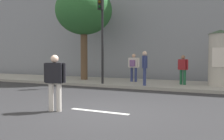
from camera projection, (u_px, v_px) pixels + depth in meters
The scene contains 11 objects.
ground_plane at pixel (99, 111), 6.96m from camera, with size 80.00×80.00×0.00m, color #2B2B2D.
sidewalk_curb at pixel (162, 84), 13.26m from camera, with size 36.00×4.00×0.15m, color #9E9B93.
lane_markings at pixel (99, 111), 6.96m from camera, with size 25.80×0.16×0.01m.
building_backdrop at pixel (181, 14), 17.53m from camera, with size 36.00×5.00×9.10m, color gray.
traffic_light at pixel (101, 25), 12.70m from camera, with size 0.24×0.45×4.53m.
poster_column at pixel (220, 57), 11.96m from camera, with size 1.16×1.16×2.69m.
street_tree at pixel (84, 11), 15.16m from camera, with size 3.45×3.45×5.69m.
pedestrian_near_pole at pixel (55, 78), 6.95m from camera, with size 0.62×0.35×1.58m.
pedestrian_with_backpack at pixel (134, 65), 13.94m from camera, with size 0.68×0.40×1.57m.
pedestrian_in_red_top at pixel (183, 68), 12.45m from camera, with size 0.54×0.37×1.48m.
pedestrian_tallest at pixel (145, 65), 12.09m from camera, with size 0.38×0.57×1.67m.
Camera 1 is at (3.31, -6.06, 1.51)m, focal length 39.92 mm.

